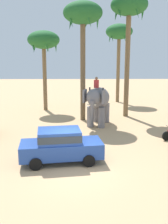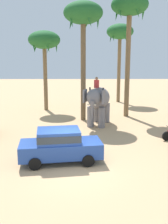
# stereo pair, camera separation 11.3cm
# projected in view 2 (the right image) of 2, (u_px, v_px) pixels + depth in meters

# --- Properties ---
(ground_plane) EXTENTS (120.00, 120.00, 0.00)m
(ground_plane) POSITION_uv_depth(u_px,v_px,m) (74.00, 169.00, 12.05)
(ground_plane) COLOR tan
(car_sedan_foreground) EXTENTS (4.29, 2.29, 1.70)m
(car_sedan_foreground) POSITION_uv_depth(u_px,v_px,m) (60.00, 144.00, 12.74)
(car_sedan_foreground) COLOR #23479E
(car_sedan_foreground) RESTS_ON ground
(elephant_with_mahout) EXTENTS (2.55, 4.02, 3.88)m
(elephant_with_mahout) POSITION_uv_depth(u_px,v_px,m) (98.00, 101.00, 19.86)
(elephant_with_mahout) COLOR slate
(elephant_with_mahout) RESTS_ON ground
(palm_tree_behind_elephant) EXTENTS (3.20, 3.20, 9.37)m
(palm_tree_behind_elephant) POSITION_uv_depth(u_px,v_px,m) (120.00, 34.00, 30.07)
(palm_tree_behind_elephant) COLOR brown
(palm_tree_behind_elephant) RESTS_ON ground
(palm_tree_near_hut) EXTENTS (3.20, 3.20, 8.02)m
(palm_tree_near_hut) POSITION_uv_depth(u_px,v_px,m) (44.00, 42.00, 25.21)
(palm_tree_near_hut) COLOR brown
(palm_tree_near_hut) RESTS_ON ground
(palm_tree_left_of_road) EXTENTS (3.20, 3.20, 10.67)m
(palm_tree_left_of_road) POSITION_uv_depth(u_px,v_px,m) (129.00, 10.00, 21.69)
(palm_tree_left_of_road) COLOR brown
(palm_tree_left_of_road) RESTS_ON ground
(palm_tree_far_back) EXTENTS (3.20, 3.20, 9.75)m
(palm_tree_far_back) POSITION_uv_depth(u_px,v_px,m) (83.00, 17.00, 20.38)
(palm_tree_far_back) COLOR brown
(palm_tree_far_back) RESTS_ON ground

